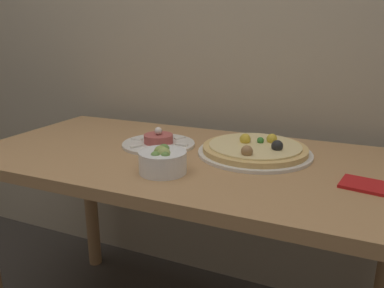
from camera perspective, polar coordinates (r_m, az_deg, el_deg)
name	(u,v)px	position (r m, az deg, el deg)	size (l,w,h in m)	color
dining_table	(188,185)	(1.22, -0.63, -6.32)	(1.38, 0.67, 0.73)	#AD7F51
pizza_plate	(255,149)	(1.20, 9.57, -0.82)	(0.36, 0.36, 0.06)	silver
tartare_plate	(159,142)	(1.28, -5.12, 0.29)	(0.25, 0.25, 0.06)	silver
small_bowl	(161,160)	(1.03, -4.67, -2.52)	(0.13, 0.13, 0.08)	white
napkin	(374,187)	(1.03, 25.98, -5.88)	(0.17, 0.12, 0.01)	red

